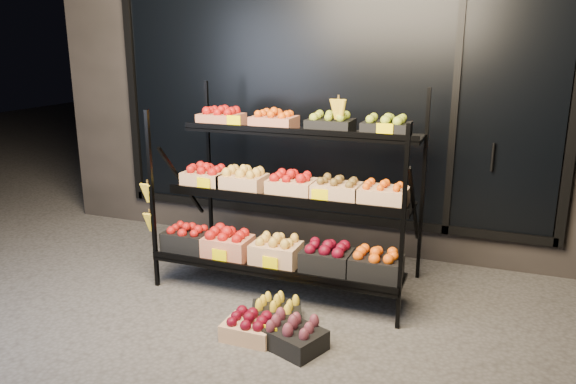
% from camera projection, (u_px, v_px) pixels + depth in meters
% --- Properties ---
extents(ground, '(24.00, 24.00, 0.00)m').
position_uv_depth(ground, '(259.00, 315.00, 4.28)').
color(ground, '#514F4C').
rests_on(ground, ground).
extents(building, '(6.00, 2.08, 3.50)m').
position_uv_depth(building, '(352.00, 66.00, 6.16)').
color(building, '#2D2826').
rests_on(building, ground).
extents(display_rack, '(2.18, 1.02, 1.69)m').
position_uv_depth(display_rack, '(286.00, 196.00, 4.62)').
color(display_rack, black).
rests_on(display_rack, ground).
extents(tag_floor_b, '(0.13, 0.01, 0.12)m').
position_uv_depth(tag_floor_b, '(269.00, 339.00, 3.82)').
color(tag_floor_b, '#FDE400').
rests_on(tag_floor_b, ground).
extents(floor_crate_midleft, '(0.44, 0.38, 0.19)m').
position_uv_depth(floor_crate_midleft, '(277.00, 311.00, 4.16)').
color(floor_crate_midleft, black).
rests_on(floor_crate_midleft, ground).
extents(floor_crate_midright, '(0.36, 0.27, 0.19)m').
position_uv_depth(floor_crate_midright, '(249.00, 327.00, 3.93)').
color(floor_crate_midright, tan).
rests_on(floor_crate_midright, ground).
extents(floor_crate_right, '(0.49, 0.43, 0.21)m').
position_uv_depth(floor_crate_right, '(293.00, 334.00, 3.81)').
color(floor_crate_right, black).
rests_on(floor_crate_right, ground).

